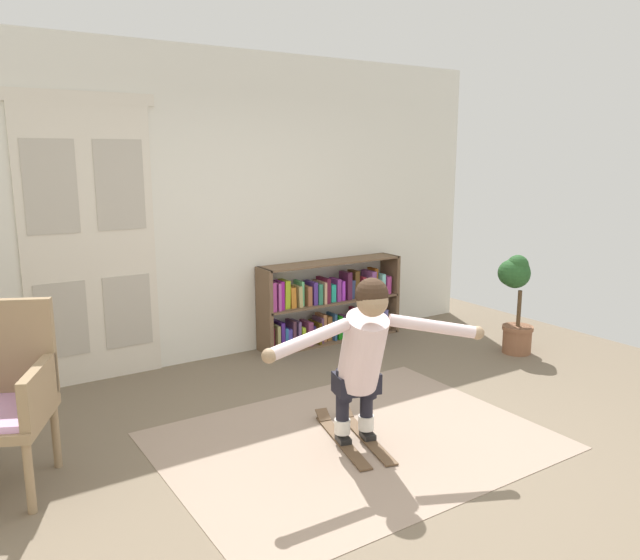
# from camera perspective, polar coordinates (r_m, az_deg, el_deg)

# --- Properties ---
(ground_plane) EXTENTS (7.20, 7.20, 0.00)m
(ground_plane) POSITION_cam_1_polar(r_m,az_deg,el_deg) (4.22, 7.12, -16.08)
(ground_plane) COLOR #70614E
(back_wall) EXTENTS (6.00, 0.10, 2.90)m
(back_wall) POSITION_cam_1_polar(r_m,az_deg,el_deg) (5.97, -8.89, 6.64)
(back_wall) COLOR silver
(back_wall) RESTS_ON ground
(double_door) EXTENTS (1.22, 0.05, 2.45)m
(double_door) POSITION_cam_1_polar(r_m,az_deg,el_deg) (5.55, -20.51, 3.38)
(double_door) COLOR silver
(double_door) RESTS_ON ground
(rug) EXTENTS (2.56, 1.94, 0.01)m
(rug) POSITION_cam_1_polar(r_m,az_deg,el_deg) (4.41, 3.19, -14.61)
(rug) COLOR gray
(rug) RESTS_ON ground
(bookshelf) EXTENTS (1.63, 0.30, 0.86)m
(bookshelf) POSITION_cam_1_polar(r_m,az_deg,el_deg) (6.49, 0.88, -2.48)
(bookshelf) COLOR brown
(bookshelf) RESTS_ON ground
(potted_plant) EXTENTS (0.36, 0.40, 0.98)m
(potted_plant) POSITION_cam_1_polar(r_m,az_deg,el_deg) (6.40, 17.63, -0.75)
(potted_plant) COLOR brown
(potted_plant) RESTS_ON ground
(skis_pair) EXTENTS (0.47, 0.90, 0.07)m
(skis_pair) POSITION_cam_1_polar(r_m,az_deg,el_deg) (4.43, 3.03, -14.22)
(skis_pair) COLOR brown
(skis_pair) RESTS_ON rug
(person_skier) EXTENTS (1.46, 0.72, 1.13)m
(person_skier) POSITION_cam_1_polar(r_m,az_deg,el_deg) (4.03, 4.06, -6.42)
(person_skier) COLOR white
(person_skier) RESTS_ON skis_pair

